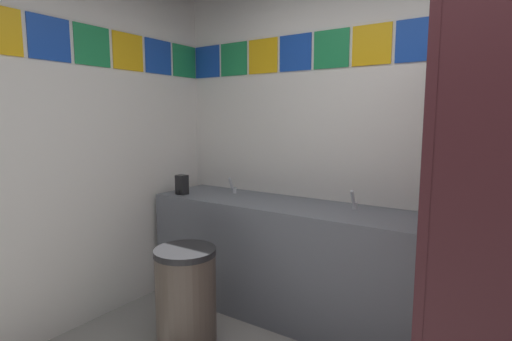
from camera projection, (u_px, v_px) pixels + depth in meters
name	position (u px, v px, depth m)	size (l,w,h in m)	color
wall_back	(413.00, 142.00, 2.64)	(3.84, 0.09, 2.61)	white
wall_side	(3.00, 145.00, 2.33)	(0.09, 3.30, 2.61)	white
vanity_counter	(281.00, 257.00, 2.95)	(2.07, 0.57, 0.85)	slate
faucet_left	(233.00, 187.00, 3.25)	(0.04, 0.10, 0.14)	silver
faucet_right	(354.00, 202.00, 2.68)	(0.04, 0.10, 0.14)	silver
soap_dispenser	(182.00, 185.00, 3.22)	(0.09, 0.09, 0.16)	black
stall_divider	(488.00, 229.00, 1.60)	(0.92, 1.35, 2.04)	#471E23
trash_bin	(186.00, 297.00, 2.53)	(0.40, 0.40, 0.65)	brown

